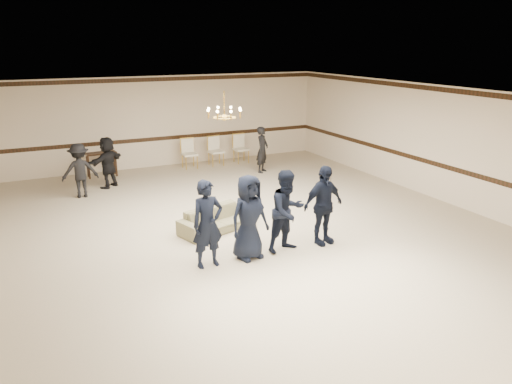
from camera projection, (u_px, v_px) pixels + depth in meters
room at (241, 164)px, 11.55m from camera, size 12.01×14.01×3.21m
chair_rail at (163, 138)px, 17.75m from camera, size 12.00×0.02×0.14m
crown_molding at (159, 79)px, 17.15m from camera, size 12.00×0.02×0.14m
chandelier at (224, 104)px, 12.04m from camera, size 0.94×0.94×0.89m
boy_a at (208, 224)px, 9.74m from camera, size 0.68×0.48×1.79m
boy_b at (249, 217)px, 10.11m from camera, size 0.97×0.73×1.79m
boy_c at (287, 211)px, 10.49m from camera, size 0.99×0.84×1.79m
boy_d at (323, 205)px, 10.86m from camera, size 1.10×0.58×1.79m
settee at (217, 219)px, 11.78m from camera, size 2.02×1.27×0.55m
adult_left at (80, 171)px, 14.18m from camera, size 1.03×0.61×1.58m
adult_mid at (108, 162)px, 15.15m from camera, size 1.43×1.29×1.58m
adult_right at (262, 150)px, 16.91m from camera, size 0.68×0.67×1.58m
banquet_chair_left at (190, 154)px, 17.50m from camera, size 0.51×0.51×1.04m
banquet_chair_mid at (216, 151)px, 17.91m from camera, size 0.55×0.55×1.04m
banquet_chair_right at (241, 149)px, 18.32m from camera, size 0.54×0.54×1.04m
console_table at (102, 164)px, 16.46m from camera, size 1.01×0.49×0.83m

